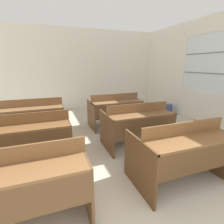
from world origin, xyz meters
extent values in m
cube|color=white|center=(0.00, 6.66, 1.44)|extent=(6.84, 0.06, 2.89)
cube|color=white|center=(3.39, 3.31, 0.44)|extent=(0.06, 6.63, 0.88)
cube|color=white|center=(3.39, 5.58, 1.66)|extent=(0.06, 2.09, 1.56)
cube|color=white|center=(3.39, 3.75, 1.66)|extent=(0.02, 1.57, 1.56)
cube|color=#4C4C51|center=(3.37, 3.75, 1.39)|extent=(0.02, 1.57, 0.02)
cube|color=#4C4C51|center=(3.37, 3.75, 1.93)|extent=(0.02, 1.57, 0.02)
cube|color=brown|center=(-0.50, 1.73, 0.36)|extent=(0.03, 0.81, 0.72)
cube|color=brown|center=(-1.14, 1.51, 0.71)|extent=(1.31, 0.36, 0.03)
cube|color=brown|center=(-1.14, 1.34, 0.53)|extent=(1.25, 0.02, 0.32)
cube|color=brown|center=(-1.14, 1.67, 0.81)|extent=(1.31, 0.02, 0.17)
cube|color=brown|center=(-1.14, 1.98, 0.42)|extent=(1.31, 0.31, 0.03)
cube|color=brown|center=(-1.14, 1.98, 0.15)|extent=(1.25, 0.04, 0.04)
cube|color=#53361D|center=(0.21, 1.74, 0.36)|extent=(0.03, 0.81, 0.72)
cube|color=#53361D|center=(1.49, 1.74, 0.36)|extent=(0.03, 0.81, 0.72)
cube|color=brown|center=(0.85, 1.51, 0.71)|extent=(1.31, 0.36, 0.03)
cube|color=#53361D|center=(0.85, 1.34, 0.53)|extent=(1.25, 0.02, 0.32)
cube|color=brown|center=(0.85, 1.68, 0.81)|extent=(1.31, 0.02, 0.17)
cube|color=brown|center=(0.85, 1.98, 0.42)|extent=(1.31, 0.31, 0.03)
cube|color=#53361D|center=(0.85, 1.98, 0.15)|extent=(1.25, 0.04, 0.04)
cube|color=#52351D|center=(-0.52, 2.96, 0.36)|extent=(0.03, 0.81, 0.72)
cube|color=brown|center=(-1.16, 2.74, 0.71)|extent=(1.31, 0.36, 0.03)
cube|color=#52351D|center=(-1.16, 2.57, 0.53)|extent=(1.25, 0.02, 0.32)
cube|color=brown|center=(-1.16, 2.90, 0.81)|extent=(1.31, 0.02, 0.17)
cube|color=brown|center=(-1.16, 3.21, 0.42)|extent=(1.31, 0.31, 0.03)
cube|color=#52351D|center=(-1.16, 3.21, 0.15)|extent=(1.25, 0.04, 0.04)
cube|color=brown|center=(0.19, 2.97, 0.36)|extent=(0.03, 0.81, 0.72)
cube|color=brown|center=(1.47, 2.97, 0.36)|extent=(0.03, 0.81, 0.72)
cube|color=brown|center=(0.83, 2.74, 0.71)|extent=(1.31, 0.36, 0.03)
cube|color=brown|center=(0.83, 2.57, 0.53)|extent=(1.25, 0.02, 0.32)
cube|color=brown|center=(0.83, 2.91, 0.81)|extent=(1.31, 0.02, 0.17)
cube|color=brown|center=(0.83, 3.22, 0.42)|extent=(1.31, 0.31, 0.03)
cube|color=brown|center=(0.83, 3.22, 0.15)|extent=(1.25, 0.04, 0.04)
cube|color=brown|center=(-1.80, 4.22, 0.36)|extent=(0.03, 0.81, 0.72)
cube|color=brown|center=(-0.52, 4.22, 0.36)|extent=(0.03, 0.81, 0.72)
cube|color=brown|center=(-1.16, 4.00, 0.71)|extent=(1.31, 0.36, 0.03)
cube|color=brown|center=(-1.16, 3.83, 0.53)|extent=(1.25, 0.02, 0.32)
cube|color=brown|center=(-1.16, 4.17, 0.81)|extent=(1.31, 0.02, 0.17)
cube|color=brown|center=(-1.16, 4.47, 0.42)|extent=(1.31, 0.31, 0.03)
cube|color=brown|center=(-1.16, 4.47, 0.15)|extent=(1.25, 0.04, 0.04)
cube|color=brown|center=(0.20, 4.22, 0.36)|extent=(0.03, 0.81, 0.72)
cube|color=brown|center=(1.48, 4.22, 0.36)|extent=(0.03, 0.81, 0.72)
cube|color=brown|center=(0.84, 3.99, 0.71)|extent=(1.31, 0.36, 0.03)
cube|color=brown|center=(0.84, 3.82, 0.53)|extent=(1.25, 0.02, 0.32)
cube|color=brown|center=(0.84, 4.16, 0.81)|extent=(1.31, 0.02, 0.17)
cube|color=brown|center=(0.84, 4.47, 0.42)|extent=(1.31, 0.31, 0.03)
cube|color=brown|center=(0.84, 4.47, 0.15)|extent=(1.25, 0.04, 0.04)
cylinder|color=#33477A|center=(3.09, 4.80, 0.15)|extent=(0.27, 0.27, 0.30)
camera|label=1|loc=(-0.82, -0.02, 1.62)|focal=28.00mm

